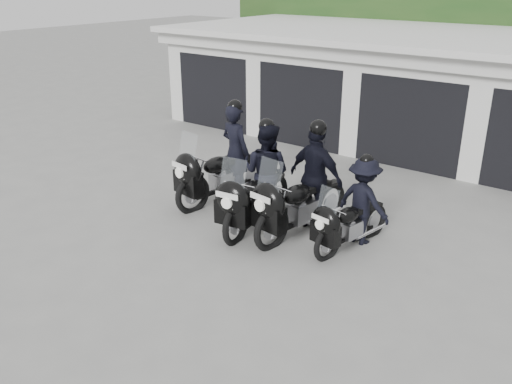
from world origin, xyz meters
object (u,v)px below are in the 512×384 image
Objects in this scene: police_bike_c at (308,185)px; police_bike_b at (261,180)px; police_bike_d at (358,207)px; police_bike_a at (223,161)px.

police_bike_b is at bearing -156.19° from police_bike_c.
police_bike_d is at bearing 11.05° from police_bike_c.
police_bike_b is at bearing -160.66° from police_bike_d.
police_bike_c is 1.00m from police_bike_d.
police_bike_c is at bearing 8.06° from police_bike_b.
police_bike_b is 1.89m from police_bike_d.
police_bike_a is 2.19m from police_bike_c.
police_bike_a is 1.04× the size of police_bike_b.
police_bike_d is (0.98, 0.05, -0.19)m from police_bike_c.
police_bike_a is at bearing 153.63° from police_bike_b.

